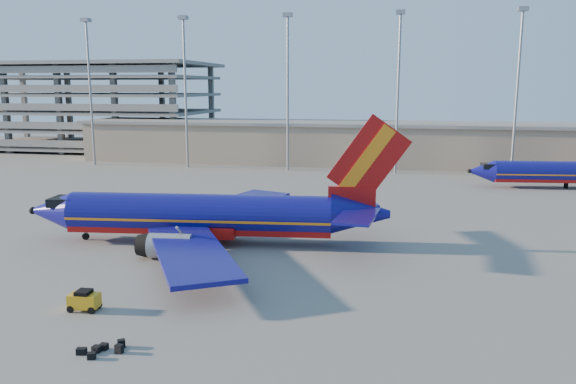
% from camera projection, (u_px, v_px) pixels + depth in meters
% --- Properties ---
extents(ground, '(220.00, 220.00, 0.00)m').
position_uv_depth(ground, '(249.00, 232.00, 60.93)').
color(ground, slate).
rests_on(ground, ground).
extents(terminal_building, '(122.00, 16.00, 8.50)m').
position_uv_depth(terminal_building, '(372.00, 143.00, 114.10)').
color(terminal_building, gray).
rests_on(terminal_building, ground).
extents(parking_garage, '(62.00, 32.00, 21.40)m').
position_uv_depth(parking_garage, '(89.00, 102.00, 142.12)').
color(parking_garage, slate).
rests_on(parking_garage, ground).
extents(light_mast_row, '(101.60, 1.60, 28.65)m').
position_uv_depth(light_mast_row, '(342.00, 75.00, 101.06)').
color(light_mast_row, gray).
rests_on(light_mast_row, ground).
extents(aircraft_main, '(38.47, 36.85, 13.04)m').
position_uv_depth(aircraft_main, '(209.00, 216.00, 56.15)').
color(aircraft_main, navy).
rests_on(aircraft_main, ground).
extents(aircraft_second, '(32.44, 12.58, 11.00)m').
position_uv_depth(aircraft_second, '(573.00, 172.00, 86.80)').
color(aircraft_second, navy).
rests_on(aircraft_second, ground).
extents(baggage_tug, '(2.12, 1.35, 1.48)m').
position_uv_depth(baggage_tug, '(84.00, 300.00, 39.39)').
color(baggage_tug, orange).
rests_on(baggage_tug, ground).
extents(luggage_pile, '(2.66, 2.17, 0.53)m').
position_uv_depth(luggage_pile, '(103.00, 349.00, 33.23)').
color(luggage_pile, black).
rests_on(luggage_pile, ground).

